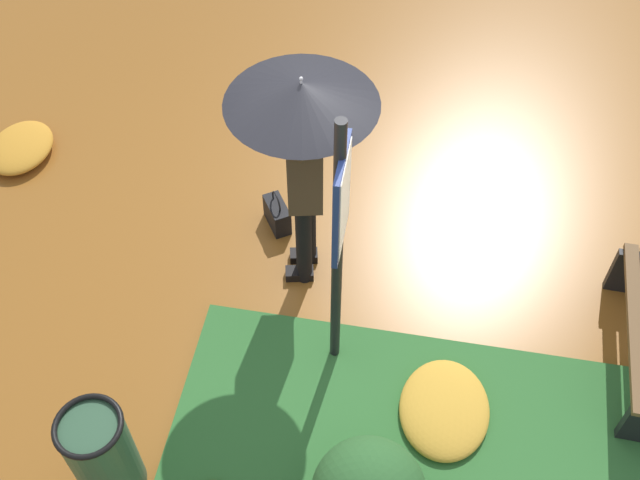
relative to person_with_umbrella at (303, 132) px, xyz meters
The scene contains 7 objects.
ground_plane 1.56m from the person_with_umbrella, 100.49° to the left, with size 18.00×18.00×0.00m, color brown.
person_with_umbrella is the anchor object (origin of this frame).
info_sign_post 0.76m from the person_with_umbrella, 27.35° to the left, with size 0.44×0.07×2.30m.
handbag 1.54m from the person_with_umbrella, 145.77° to the right, with size 0.33×0.28×0.37m.
trash_bin 2.36m from the person_with_umbrella, 26.39° to the right, with size 0.42×0.42×0.83m.
leaf_pile_near_person 2.12m from the person_with_umbrella, 48.89° to the left, with size 0.77×0.62×0.17m.
leaf_pile_far_path 3.26m from the person_with_umbrella, 108.07° to the right, with size 0.69×0.55×0.15m.
Camera 1 is at (3.59, 0.63, 4.97)m, focal length 43.77 mm.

